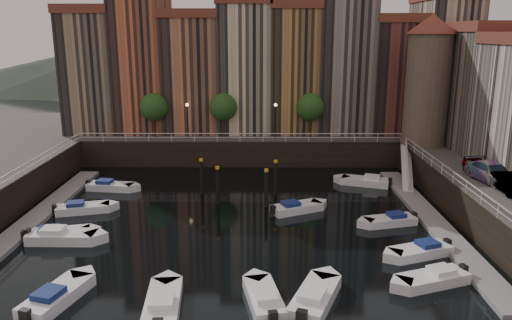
{
  "coord_description": "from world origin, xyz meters",
  "views": [
    {
      "loc": [
        2.17,
        -38.76,
        15.01
      ],
      "look_at": [
        1.88,
        4.0,
        3.98
      ],
      "focal_mm": 35.0,
      "sensor_mm": 36.0,
      "label": 1
    }
  ],
  "objects_px": {
    "mooring_pilings": "(240,183)",
    "car_c": "(492,174)",
    "car_a": "(477,167)",
    "boat_left_3": "(82,208)",
    "corner_tower": "(428,79)",
    "car_b": "(510,185)",
    "boat_left_2": "(57,234)",
    "boat_left_1": "(61,237)",
    "gangway": "(407,165)"
  },
  "relations": [
    {
      "from": "mooring_pilings",
      "to": "car_c",
      "type": "bearing_deg",
      "value": -11.74
    },
    {
      "from": "mooring_pilings",
      "to": "car_a",
      "type": "relative_size",
      "value": 1.81
    },
    {
      "from": "boat_left_3",
      "to": "car_c",
      "type": "relative_size",
      "value": 0.88
    },
    {
      "from": "corner_tower",
      "to": "car_b",
      "type": "xyz_separation_m",
      "value": [
        1.26,
        -16.9,
        -6.46
      ]
    },
    {
      "from": "corner_tower",
      "to": "boat_left_2",
      "type": "height_order",
      "value": "corner_tower"
    },
    {
      "from": "boat_left_2",
      "to": "car_a",
      "type": "height_order",
      "value": "car_a"
    },
    {
      "from": "boat_left_2",
      "to": "car_c",
      "type": "xyz_separation_m",
      "value": [
        34.08,
        4.73,
        3.42
      ]
    },
    {
      "from": "corner_tower",
      "to": "car_c",
      "type": "height_order",
      "value": "corner_tower"
    },
    {
      "from": "mooring_pilings",
      "to": "boat_left_1",
      "type": "bearing_deg",
      "value": -143.35
    },
    {
      "from": "boat_left_3",
      "to": "car_a",
      "type": "bearing_deg",
      "value": -12.56
    },
    {
      "from": "corner_tower",
      "to": "boat_left_2",
      "type": "relative_size",
      "value": 2.82
    },
    {
      "from": "gangway",
      "to": "boat_left_1",
      "type": "xyz_separation_m",
      "value": [
        -29.52,
        -14.83,
        -1.51
      ]
    },
    {
      "from": "mooring_pilings",
      "to": "gangway",
      "type": "bearing_deg",
      "value": 17.56
    },
    {
      "from": "corner_tower",
      "to": "gangway",
      "type": "height_order",
      "value": "corner_tower"
    },
    {
      "from": "boat_left_2",
      "to": "car_a",
      "type": "distance_m",
      "value": 34.75
    },
    {
      "from": "boat_left_2",
      "to": "gangway",
      "type": "bearing_deg",
      "value": 10.84
    },
    {
      "from": "gangway",
      "to": "mooring_pilings",
      "type": "height_order",
      "value": "gangway"
    },
    {
      "from": "mooring_pilings",
      "to": "car_a",
      "type": "bearing_deg",
      "value": -5.66
    },
    {
      "from": "gangway",
      "to": "car_b",
      "type": "xyz_separation_m",
      "value": [
        4.16,
        -12.4,
        1.81
      ]
    },
    {
      "from": "corner_tower",
      "to": "car_a",
      "type": "relative_size",
      "value": 3.4
    },
    {
      "from": "boat_left_3",
      "to": "car_b",
      "type": "distance_m",
      "value": 34.67
    },
    {
      "from": "mooring_pilings",
      "to": "car_b",
      "type": "distance_m",
      "value": 22.13
    },
    {
      "from": "boat_left_3",
      "to": "gangway",
      "type": "bearing_deg",
      "value": 1.2
    },
    {
      "from": "corner_tower",
      "to": "car_a",
      "type": "xyz_separation_m",
      "value": [
        0.94,
        -11.81,
        -6.5
      ]
    },
    {
      "from": "corner_tower",
      "to": "boat_left_3",
      "type": "relative_size",
      "value": 2.9
    },
    {
      "from": "boat_left_2",
      "to": "boat_left_3",
      "type": "relative_size",
      "value": 1.03
    },
    {
      "from": "boat_left_2",
      "to": "boat_left_3",
      "type": "height_order",
      "value": "boat_left_2"
    },
    {
      "from": "corner_tower",
      "to": "car_a",
      "type": "distance_m",
      "value": 13.52
    },
    {
      "from": "boat_left_2",
      "to": "car_a",
      "type": "bearing_deg",
      "value": -2.97
    },
    {
      "from": "corner_tower",
      "to": "mooring_pilings",
      "type": "relative_size",
      "value": 1.88
    },
    {
      "from": "boat_left_3",
      "to": "corner_tower",
      "type": "bearing_deg",
      "value": 6.9
    },
    {
      "from": "boat_left_1",
      "to": "boat_left_3",
      "type": "bearing_deg",
      "value": 96.31
    },
    {
      "from": "mooring_pilings",
      "to": "boat_left_2",
      "type": "relative_size",
      "value": 1.5
    },
    {
      "from": "gangway",
      "to": "car_c",
      "type": "relative_size",
      "value": 1.54
    },
    {
      "from": "mooring_pilings",
      "to": "car_c",
      "type": "xyz_separation_m",
      "value": [
        20.74,
        -4.31,
        2.14
      ]
    },
    {
      "from": "car_c",
      "to": "boat_left_2",
      "type": "bearing_deg",
      "value": 176.7
    },
    {
      "from": "boat_left_1",
      "to": "car_c",
      "type": "distance_m",
      "value": 34.14
    },
    {
      "from": "car_a",
      "to": "car_c",
      "type": "distance_m",
      "value": 2.29
    },
    {
      "from": "corner_tower",
      "to": "car_b",
      "type": "relative_size",
      "value": 3.12
    },
    {
      "from": "gangway",
      "to": "boat_left_1",
      "type": "distance_m",
      "value": 33.07
    },
    {
      "from": "boat_left_1",
      "to": "boat_left_2",
      "type": "height_order",
      "value": "boat_left_1"
    },
    {
      "from": "gangway",
      "to": "car_a",
      "type": "distance_m",
      "value": 8.45
    },
    {
      "from": "car_a",
      "to": "car_c",
      "type": "bearing_deg",
      "value": -79.64
    },
    {
      "from": "boat_left_3",
      "to": "boat_left_2",
      "type": "bearing_deg",
      "value": -103.73
    },
    {
      "from": "gangway",
      "to": "car_a",
      "type": "xyz_separation_m",
      "value": [
        3.84,
        -7.31,
        1.77
      ]
    },
    {
      "from": "boat_left_2",
      "to": "car_b",
      "type": "relative_size",
      "value": 1.1
    },
    {
      "from": "mooring_pilings",
      "to": "boat_left_1",
      "type": "relative_size",
      "value": 1.4
    },
    {
      "from": "gangway",
      "to": "boat_left_3",
      "type": "distance_m",
      "value": 31.39
    },
    {
      "from": "car_a",
      "to": "boat_left_2",
      "type": "bearing_deg",
      "value": -163.2
    },
    {
      "from": "corner_tower",
      "to": "car_c",
      "type": "relative_size",
      "value": 2.55
    }
  ]
}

